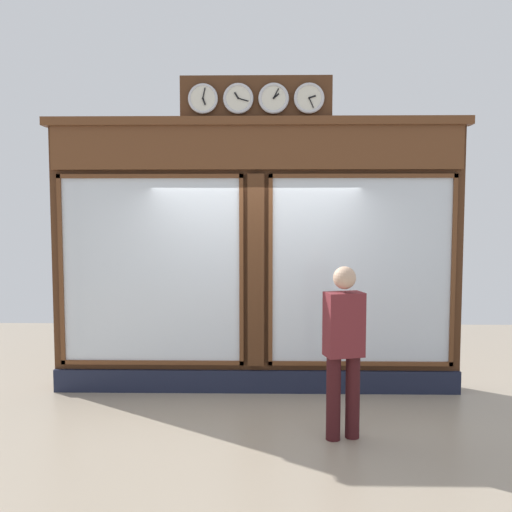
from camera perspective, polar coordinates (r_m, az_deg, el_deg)
shop_facade at (r=6.79m, az=0.02°, el=0.13°), size 5.07×0.42×3.82m
pedestrian at (r=5.46m, az=9.03°, el=-9.02°), size 0.40×0.30×1.69m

